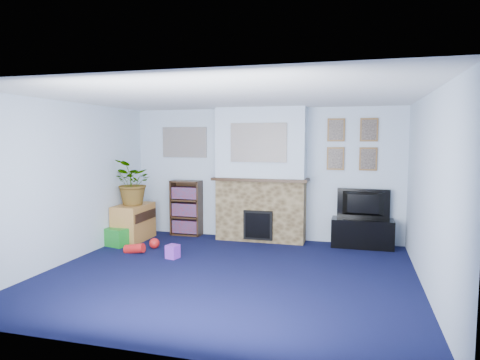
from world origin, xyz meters
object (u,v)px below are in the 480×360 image
(television, at_px, (363,204))
(sideboard, at_px, (134,221))
(tv_stand, at_px, (362,234))
(bookshelf, at_px, (186,209))

(television, xyz_separation_m, sideboard, (-4.02, -0.60, -0.39))
(tv_stand, distance_m, television, 0.51)
(tv_stand, bearing_deg, bookshelf, 178.66)
(television, distance_m, sideboard, 4.09)
(television, height_order, sideboard, television)
(tv_stand, xyz_separation_m, television, (0.00, 0.02, 0.51))
(tv_stand, xyz_separation_m, sideboard, (-4.02, -0.58, 0.12))
(television, bearing_deg, tv_stand, 93.08)
(tv_stand, height_order, bookshelf, bookshelf)
(bookshelf, distance_m, sideboard, 1.02)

